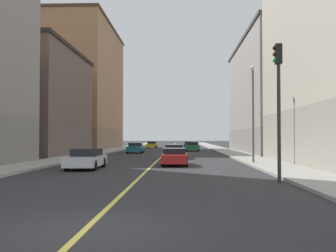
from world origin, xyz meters
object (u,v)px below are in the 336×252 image
at_px(traffic_light_left_near, 278,93).
at_px(building_right_distant, 82,88).
at_px(car_yellow, 152,145).
at_px(car_red, 175,157).
at_px(car_white, 86,159).
at_px(car_green, 193,147).
at_px(building_right_midblock, 28,102).
at_px(building_left_mid, 281,96).
at_px(car_blue, 189,144).
at_px(car_teal, 136,148).
at_px(street_lamp_left_near, 253,104).
at_px(car_maroon, 174,152).

bearing_deg(traffic_light_left_near, building_right_distant, 113.55).
xyz_separation_m(car_yellow, car_red, (5.12, -45.27, 0.01)).
bearing_deg(car_white, car_green, 76.51).
height_order(building_right_midblock, car_red, building_right_midblock).
xyz_separation_m(building_left_mid, car_blue, (-11.71, 23.50, -6.74)).
bearing_deg(car_teal, building_right_distant, 123.04).
distance_m(building_left_mid, traffic_light_left_near, 35.19).
relative_size(building_right_midblock, car_red, 3.82).
relative_size(building_left_mid, car_white, 5.76).
distance_m(building_right_midblock, car_blue, 37.21).
height_order(car_green, car_blue, car_green).
xyz_separation_m(car_teal, car_red, (5.37, -21.35, -0.02)).
bearing_deg(building_right_distant, street_lamp_left_near, -59.09).
bearing_deg(building_right_midblock, traffic_light_left_near, -49.92).
relative_size(building_right_midblock, car_teal, 4.30).
relative_size(building_right_midblock, car_maroon, 3.95).
distance_m(street_lamp_left_near, car_blue, 46.00).
bearing_deg(car_white, car_yellow, 89.45).
xyz_separation_m(car_yellow, car_maroon, (4.92, -36.24, 0.05)).
bearing_deg(street_lamp_left_near, car_red, -169.09).
distance_m(street_lamp_left_near, car_green, 27.84).
xyz_separation_m(car_maroon, car_red, (0.20, -9.03, -0.04)).
bearing_deg(car_red, car_yellow, 96.45).
xyz_separation_m(street_lamp_left_near, car_yellow, (-10.95, 44.15, -3.93)).
xyz_separation_m(building_left_mid, traffic_light_left_near, (-8.74, -33.92, -3.35)).
bearing_deg(car_teal, car_red, -75.88).
bearing_deg(building_right_distant, car_white, -75.21).
bearing_deg(car_white, car_teal, 89.50).
bearing_deg(car_blue, car_green, -89.29).
xyz_separation_m(car_white, car_blue, (7.43, 50.25, -0.02)).
height_order(building_left_mid, traffic_light_left_near, building_left_mid).
distance_m(building_left_mid, building_right_distant, 34.25).
bearing_deg(car_blue, building_left_mid, -63.51).
bearing_deg(building_left_mid, car_red, -120.21).
xyz_separation_m(building_left_mid, street_lamp_left_near, (-7.72, -22.16, -2.82)).
relative_size(traffic_light_left_near, car_teal, 1.53).
bearing_deg(car_teal, traffic_light_left_near, -72.34).
distance_m(traffic_light_left_near, car_red, 12.16).
bearing_deg(car_maroon, building_right_distant, 119.03).
bearing_deg(car_red, car_teal, 104.12).
distance_m(traffic_light_left_near, car_white, 13.07).
bearing_deg(traffic_light_left_near, building_left_mid, 75.55).
relative_size(building_left_mid, car_green, 6.45).
bearing_deg(car_teal, car_yellow, 89.40).
distance_m(building_left_mid, car_maroon, 20.92).
bearing_deg(building_right_midblock, car_green, 35.45).
distance_m(street_lamp_left_near, car_red, 7.11).
relative_size(car_green, car_teal, 0.98).
xyz_separation_m(car_yellow, car_blue, (6.97, 1.51, 0.01)).
height_order(car_green, car_teal, car_green).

